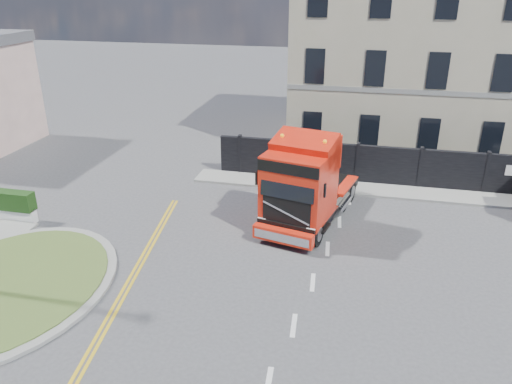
# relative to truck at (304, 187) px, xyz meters

# --- Properties ---
(ground) EXTENTS (120.00, 120.00, 0.00)m
(ground) POSITION_rel_truck_xyz_m (-2.05, -3.77, -1.73)
(ground) COLOR #424244
(ground) RESTS_ON ground
(traffic_island) EXTENTS (6.80, 6.80, 0.17)m
(traffic_island) POSITION_rel_truck_xyz_m (-9.05, -6.77, -1.65)
(traffic_island) COLOR gray
(traffic_island) RESTS_ON ground
(hoarding_fence) EXTENTS (18.80, 0.25, 2.00)m
(hoarding_fence) POSITION_rel_truck_xyz_m (4.50, 5.23, -0.73)
(hoarding_fence) COLOR black
(hoarding_fence) RESTS_ON ground
(georgian_building) EXTENTS (12.30, 10.30, 12.80)m
(georgian_building) POSITION_rel_truck_xyz_m (3.95, 12.73, 4.04)
(georgian_building) COLOR #BBB095
(georgian_building) RESTS_ON ground
(pavement_far) EXTENTS (20.00, 1.60, 0.12)m
(pavement_far) POSITION_rel_truck_xyz_m (3.95, 4.33, -1.67)
(pavement_far) COLOR gray
(pavement_far) RESTS_ON ground
(truck) EXTENTS (3.80, 6.83, 3.87)m
(truck) POSITION_rel_truck_xyz_m (0.00, 0.00, 0.00)
(truck) COLOR black
(truck) RESTS_ON ground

